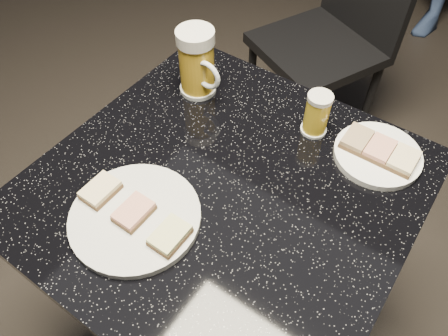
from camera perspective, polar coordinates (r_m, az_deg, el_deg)
The scene contains 9 objects.
floor at distance 1.52m, azimuth 0.00°, elevation -19.49°, with size 6.00×6.00×0.00m, color black.
plate_large at distance 0.82m, azimuth -11.52°, elevation -6.28°, with size 0.24×0.24×0.01m, color silver.
plate_small at distance 0.95m, azimuth 19.40°, elevation 1.65°, with size 0.18×0.18×0.01m, color white.
table at distance 1.06m, azimuth 0.00°, elevation -10.10°, with size 0.70×0.70×0.75m.
beer_mug at distance 1.00m, azimuth -3.53°, elevation 13.59°, with size 0.12×0.09×0.16m.
beer_tumbler at distance 0.94m, azimuth 12.03°, elevation 6.94°, with size 0.06×0.06×0.10m.
chair at distance 1.74m, azimuth 14.17°, elevation 16.89°, with size 0.53×0.53×0.87m.
canapes_on_plate_large at distance 0.80m, azimuth -11.70°, elevation -5.65°, with size 0.22×0.07×0.02m.
canapes_on_plate_small at distance 0.93m, azimuth 19.66°, elevation 2.30°, with size 0.15×0.07×0.02m.
Camera 1 is at (0.30, -0.42, 1.43)m, focal length 35.00 mm.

